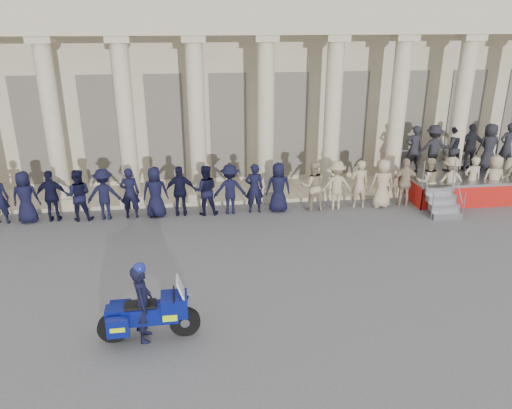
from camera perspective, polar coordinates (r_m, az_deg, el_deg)
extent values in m
plane|color=#4B4B4E|center=(12.84, 0.06, -12.08)|extent=(90.00, 90.00, 0.00)
cube|color=tan|center=(25.83, -4.03, 15.43)|extent=(40.00, 10.00, 9.00)
cube|color=tan|center=(20.72, -2.82, 1.46)|extent=(40.00, 2.60, 0.15)
cube|color=tan|center=(18.72, -3.03, 20.34)|extent=(35.80, 1.00, 1.00)
cube|color=tan|center=(20.52, -21.08, 0.50)|extent=(0.90, 0.90, 0.30)
cylinder|color=tan|center=(19.75, -22.20, 8.53)|extent=(0.64, 0.64, 5.60)
cube|color=tan|center=(19.41, -23.43, 16.94)|extent=(0.85, 0.85, 0.24)
cube|color=tan|center=(20.02, -13.87, 0.82)|extent=(0.90, 0.90, 0.30)
cylinder|color=tan|center=(19.23, -14.64, 9.09)|extent=(0.64, 0.64, 5.60)
cube|color=tan|center=(18.88, -15.49, 17.78)|extent=(0.85, 0.85, 0.24)
cube|color=tan|center=(19.85, -6.42, 1.15)|extent=(0.90, 0.90, 0.30)
cylinder|color=tan|center=(19.05, -6.78, 9.52)|extent=(0.64, 0.64, 5.60)
cube|color=tan|center=(18.69, -7.18, 18.31)|extent=(0.85, 0.85, 0.24)
cube|color=tan|center=(20.01, 1.04, 1.45)|extent=(0.90, 0.90, 0.30)
cylinder|color=tan|center=(19.22, 1.10, 9.76)|extent=(0.64, 0.64, 5.60)
cube|color=tan|center=(18.87, 1.17, 18.49)|extent=(0.85, 0.85, 0.24)
cube|color=tan|center=(20.51, 8.26, 1.72)|extent=(0.90, 0.90, 0.30)
cylinder|color=tan|center=(19.74, 8.71, 9.83)|extent=(0.64, 0.64, 5.60)
cube|color=tan|center=(19.40, 9.21, 18.31)|extent=(0.85, 0.85, 0.24)
cube|color=tan|center=(21.32, 15.04, 1.95)|extent=(0.90, 0.90, 0.30)
cylinder|color=tan|center=(20.58, 15.82, 9.73)|extent=(0.64, 0.64, 5.60)
cube|color=tan|center=(20.25, 16.67, 17.84)|extent=(0.85, 0.85, 0.24)
cube|color=tan|center=(22.40, 21.25, 2.14)|extent=(0.90, 0.90, 0.30)
cylinder|color=tan|center=(21.69, 22.28, 9.52)|extent=(0.64, 0.64, 5.60)
cube|color=tan|center=(21.38, 23.40, 17.18)|extent=(0.85, 0.85, 0.24)
cube|color=tan|center=(23.71, 26.83, 2.29)|extent=(0.90, 0.90, 0.30)
cube|color=black|center=(22.15, -23.94, 7.64)|extent=(1.30, 0.12, 4.20)
cube|color=black|center=(21.53, -17.27, 8.15)|extent=(1.30, 0.12, 4.20)
cube|color=black|center=(21.21, -10.29, 8.58)|extent=(1.30, 0.12, 4.20)
cube|color=black|center=(21.21, -3.18, 8.88)|extent=(1.30, 0.12, 4.20)
cube|color=black|center=(21.52, 3.83, 9.04)|extent=(1.30, 0.12, 4.20)
cube|color=black|center=(22.14, 10.54, 9.08)|extent=(1.30, 0.12, 4.20)
cube|color=black|center=(23.04, 16.82, 9.00)|extent=(1.30, 0.12, 4.20)
cube|color=black|center=(24.18, 22.56, 8.83)|extent=(1.30, 0.12, 4.20)
imported|color=black|center=(19.37, -24.85, 0.76)|extent=(0.92, 0.60, 1.89)
imported|color=black|center=(19.10, -22.28, 0.89)|extent=(1.11, 0.46, 1.89)
imported|color=black|center=(18.87, -19.65, 1.02)|extent=(0.92, 0.71, 1.89)
imported|color=black|center=(18.69, -16.95, 1.14)|extent=(1.22, 0.70, 1.89)
imported|color=black|center=(18.54, -14.21, 1.27)|extent=(0.69, 0.45, 1.89)
imported|color=black|center=(18.44, -11.43, 1.40)|extent=(0.92, 0.60, 1.89)
imported|color=black|center=(18.38, -8.62, 1.52)|extent=(1.11, 0.46, 1.89)
imported|color=black|center=(18.37, -5.81, 1.64)|extent=(0.92, 0.71, 1.89)
imported|color=black|center=(18.40, -2.99, 1.76)|extent=(1.22, 0.70, 1.89)
imported|color=black|center=(18.47, -0.20, 1.87)|extent=(0.69, 0.45, 1.89)
imported|color=black|center=(18.59, 2.57, 1.97)|extent=(0.92, 0.60, 1.89)
imported|color=gray|center=(18.84, 6.49, 2.12)|extent=(0.92, 0.71, 1.89)
imported|color=gray|center=(19.06, 9.14, 2.21)|extent=(1.22, 0.70, 1.89)
imported|color=gray|center=(19.32, 11.72, 2.29)|extent=(0.69, 0.45, 1.89)
imported|color=gray|center=(19.62, 14.23, 2.37)|extent=(0.92, 0.60, 1.89)
imported|color=gray|center=(19.96, 16.66, 2.44)|extent=(1.11, 0.46, 1.89)
imported|color=gray|center=(20.33, 19.01, 2.50)|extent=(0.92, 0.71, 1.89)
imported|color=gray|center=(20.73, 21.27, 2.56)|extent=(1.22, 0.70, 1.89)
imported|color=gray|center=(21.17, 23.44, 2.61)|extent=(0.69, 0.45, 1.89)
imported|color=gray|center=(21.63, 25.52, 2.65)|extent=(0.92, 0.60, 1.89)
cube|color=gray|center=(22.11, 22.27, 3.38)|extent=(4.66, 3.33, 0.10)
cube|color=#9C110C|center=(20.90, 24.17, 0.76)|extent=(4.66, 0.04, 0.84)
cube|color=#9C110C|center=(21.24, 16.62, 2.07)|extent=(0.04, 3.33, 0.84)
cube|color=#9C110C|center=(23.43, 27.09, 2.35)|extent=(0.04, 3.33, 0.84)
cube|color=gray|center=(19.42, 20.96, -1.21)|extent=(1.10, 0.28, 0.24)
cube|color=gray|center=(19.57, 20.69, -0.26)|extent=(1.10, 0.28, 0.24)
cube|color=gray|center=(19.72, 20.42, 0.67)|extent=(1.10, 0.28, 0.24)
cube|color=gray|center=(19.88, 20.15, 1.59)|extent=(1.10, 0.28, 0.24)
cylinder|color=gray|center=(23.33, 20.63, 5.89)|extent=(4.66, 0.04, 0.04)
imported|color=black|center=(21.13, 17.61, 6.06)|extent=(0.70, 0.46, 1.92)
imported|color=black|center=(21.47, 19.57, 6.06)|extent=(1.24, 0.71, 1.92)
imported|color=black|center=(21.83, 21.47, 6.05)|extent=(0.93, 0.73, 1.92)
imported|color=black|center=(22.21, 23.30, 6.03)|extent=(1.12, 0.47, 1.92)
imported|color=black|center=(22.62, 25.07, 6.01)|extent=(0.94, 0.61, 1.92)
imported|color=black|center=(23.05, 26.78, 5.98)|extent=(0.70, 0.46, 1.92)
cylinder|color=black|center=(11.95, -8.11, -13.10)|extent=(0.71, 0.18, 0.71)
cylinder|color=black|center=(12.07, -16.00, -13.39)|extent=(0.71, 0.18, 0.71)
cube|color=navy|center=(11.81, -11.92, -12.02)|extent=(1.25, 0.50, 0.41)
cube|color=navy|center=(11.69, -9.31, -11.19)|extent=(0.61, 0.58, 0.48)
cube|color=silver|center=(11.82, -9.24, -12.21)|extent=(0.25, 0.33, 0.13)
cube|color=#B2BFCC|center=(11.49, -8.49, -9.60)|extent=(0.24, 0.50, 0.58)
cube|color=black|center=(11.71, -13.07, -11.17)|extent=(0.71, 0.39, 0.11)
cube|color=navy|center=(11.85, -15.93, -11.80)|extent=(0.39, 0.38, 0.24)
cube|color=navy|center=(11.64, -15.49, -13.36)|extent=(0.49, 0.25, 0.43)
cube|color=#BCE60C|center=(11.64, -15.49, -13.36)|extent=(0.33, 0.27, 0.11)
cube|color=navy|center=(12.21, -15.17, -11.55)|extent=(0.49, 0.25, 0.43)
cube|color=#BCE60C|center=(12.21, -15.17, -11.55)|extent=(0.33, 0.27, 0.11)
cylinder|color=silver|center=(12.26, -14.32, -12.80)|extent=(0.65, 0.13, 0.11)
cylinder|color=black|center=(11.55, -9.39, -10.11)|extent=(0.07, 0.75, 0.04)
imported|color=black|center=(11.68, -12.83, -10.95)|extent=(0.47, 0.70, 1.87)
sphere|color=navy|center=(11.24, -13.19, -7.12)|extent=(0.28, 0.28, 0.28)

